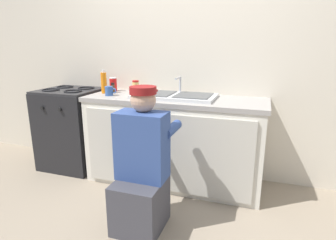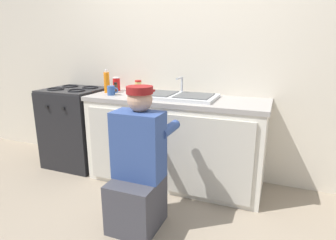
{
  "view_description": "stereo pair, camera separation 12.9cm",
  "coord_description": "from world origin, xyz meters",
  "px_view_note": "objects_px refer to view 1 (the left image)",
  "views": [
    {
      "loc": [
        0.82,
        -2.3,
        1.4
      ],
      "look_at": [
        0.0,
        0.1,
        0.71
      ],
      "focal_mm": 30.0,
      "sensor_mm": 36.0,
      "label": 1
    },
    {
      "loc": [
        0.94,
        -2.26,
        1.4
      ],
      "look_at": [
        0.0,
        0.1,
        0.71
      ],
      "focal_mm": 30.0,
      "sensor_mm": 36.0,
      "label": 2
    }
  ],
  "objects_px": {
    "plumber_person": "(142,171)",
    "soap_bottle_orange": "(104,83)",
    "sink_double_basin": "(175,96)",
    "coffee_mug": "(109,91)",
    "condiment_jar": "(136,86)",
    "soda_cup_red": "(113,84)",
    "spice_bottle_pepper": "(113,88)",
    "stove_range": "(72,128)"
  },
  "relations": [
    {
      "from": "coffee_mug",
      "to": "stove_range",
      "type": "bearing_deg",
      "value": 169.51
    },
    {
      "from": "sink_double_basin",
      "to": "spice_bottle_pepper",
      "type": "relative_size",
      "value": 7.62
    },
    {
      "from": "coffee_mug",
      "to": "soda_cup_red",
      "type": "bearing_deg",
      "value": 111.49
    },
    {
      "from": "plumber_person",
      "to": "soap_bottle_orange",
      "type": "xyz_separation_m",
      "value": [
        -0.78,
        0.81,
        0.55
      ]
    },
    {
      "from": "stove_range",
      "to": "soap_bottle_orange",
      "type": "relative_size",
      "value": 3.7
    },
    {
      "from": "plumber_person",
      "to": "condiment_jar",
      "type": "relative_size",
      "value": 8.63
    },
    {
      "from": "coffee_mug",
      "to": "soap_bottle_orange",
      "type": "distance_m",
      "value": 0.18
    },
    {
      "from": "stove_range",
      "to": "coffee_mug",
      "type": "relative_size",
      "value": 7.35
    },
    {
      "from": "sink_double_basin",
      "to": "soap_bottle_orange",
      "type": "xyz_separation_m",
      "value": [
        -0.79,
        0.0,
        0.09
      ]
    },
    {
      "from": "soda_cup_red",
      "to": "plumber_person",
      "type": "bearing_deg",
      "value": -51.65
    },
    {
      "from": "stove_range",
      "to": "soda_cup_red",
      "type": "distance_m",
      "value": 0.72
    },
    {
      "from": "soda_cup_red",
      "to": "spice_bottle_pepper",
      "type": "bearing_deg",
      "value": -63.53
    },
    {
      "from": "sink_double_basin",
      "to": "spice_bottle_pepper",
      "type": "height_order",
      "value": "sink_double_basin"
    },
    {
      "from": "soda_cup_red",
      "to": "coffee_mug",
      "type": "height_order",
      "value": "soda_cup_red"
    },
    {
      "from": "sink_double_basin",
      "to": "coffee_mug",
      "type": "xyz_separation_m",
      "value": [
        -0.67,
        -0.11,
        0.03
      ]
    },
    {
      "from": "stove_range",
      "to": "plumber_person",
      "type": "distance_m",
      "value": 1.48
    },
    {
      "from": "condiment_jar",
      "to": "plumber_person",
      "type": "bearing_deg",
      "value": -63.17
    },
    {
      "from": "stove_range",
      "to": "condiment_jar",
      "type": "distance_m",
      "value": 0.91
    },
    {
      "from": "sink_double_basin",
      "to": "soda_cup_red",
      "type": "height_order",
      "value": "sink_double_basin"
    },
    {
      "from": "plumber_person",
      "to": "soap_bottle_orange",
      "type": "bearing_deg",
      "value": 134.23
    },
    {
      "from": "coffee_mug",
      "to": "condiment_jar",
      "type": "height_order",
      "value": "condiment_jar"
    },
    {
      "from": "soda_cup_red",
      "to": "condiment_jar",
      "type": "height_order",
      "value": "soda_cup_red"
    },
    {
      "from": "soda_cup_red",
      "to": "coffee_mug",
      "type": "xyz_separation_m",
      "value": [
        0.11,
        -0.27,
        -0.03
      ]
    },
    {
      "from": "plumber_person",
      "to": "coffee_mug",
      "type": "height_order",
      "value": "plumber_person"
    },
    {
      "from": "soap_bottle_orange",
      "to": "plumber_person",
      "type": "bearing_deg",
      "value": -45.77
    },
    {
      "from": "plumber_person",
      "to": "soda_cup_red",
      "type": "bearing_deg",
      "value": 128.35
    },
    {
      "from": "stove_range",
      "to": "sink_double_basin",
      "type": "bearing_deg",
      "value": 0.1
    },
    {
      "from": "plumber_person",
      "to": "spice_bottle_pepper",
      "type": "relative_size",
      "value": 10.52
    },
    {
      "from": "soda_cup_red",
      "to": "coffee_mug",
      "type": "relative_size",
      "value": 1.21
    },
    {
      "from": "coffee_mug",
      "to": "condiment_jar",
      "type": "distance_m",
      "value": 0.33
    },
    {
      "from": "spice_bottle_pepper",
      "to": "soda_cup_red",
      "type": "xyz_separation_m",
      "value": [
        -0.04,
        0.09,
        0.02
      ]
    },
    {
      "from": "condiment_jar",
      "to": "soap_bottle_orange",
      "type": "xyz_separation_m",
      "value": [
        -0.29,
        -0.18,
        0.05
      ]
    },
    {
      "from": "sink_double_basin",
      "to": "coffee_mug",
      "type": "relative_size",
      "value": 6.35
    },
    {
      "from": "coffee_mug",
      "to": "spice_bottle_pepper",
      "type": "bearing_deg",
      "value": 108.92
    },
    {
      "from": "plumber_person",
      "to": "soda_cup_red",
      "type": "xyz_separation_m",
      "value": [
        -0.77,
        0.97,
        0.51
      ]
    },
    {
      "from": "soda_cup_red",
      "to": "soap_bottle_orange",
      "type": "distance_m",
      "value": 0.17
    },
    {
      "from": "stove_range",
      "to": "coffee_mug",
      "type": "bearing_deg",
      "value": -10.49
    },
    {
      "from": "plumber_person",
      "to": "coffee_mug",
      "type": "relative_size",
      "value": 8.76
    },
    {
      "from": "condiment_jar",
      "to": "soap_bottle_orange",
      "type": "relative_size",
      "value": 0.51
    },
    {
      "from": "spice_bottle_pepper",
      "to": "soap_bottle_orange",
      "type": "relative_size",
      "value": 0.42
    },
    {
      "from": "soap_bottle_orange",
      "to": "sink_double_basin",
      "type": "bearing_deg",
      "value": -0.14
    },
    {
      "from": "stove_range",
      "to": "soda_cup_red",
      "type": "height_order",
      "value": "soda_cup_red"
    }
  ]
}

